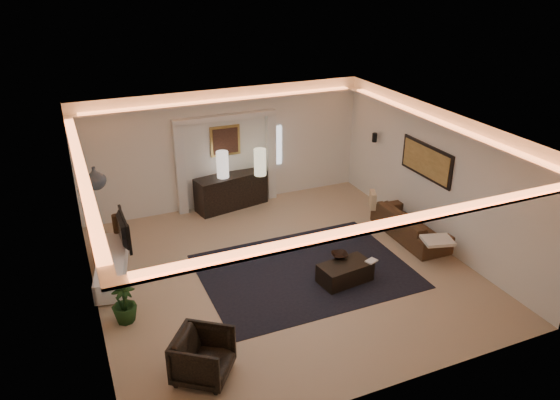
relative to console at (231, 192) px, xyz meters
name	(u,v)px	position (x,y,z in m)	size (l,w,h in m)	color
floor	(283,271)	(-0.03, -3.25, -0.40)	(7.00, 7.00, 0.00)	tan
ceiling	(283,129)	(-0.03, -3.25, 2.50)	(7.00, 7.00, 0.00)	white
wall_back	(225,148)	(-0.03, 0.25, 1.05)	(7.00, 7.00, 0.00)	white
wall_front	(388,306)	(-0.03, -6.75, 1.05)	(7.00, 7.00, 0.00)	white
wall_left	(87,240)	(-3.53, -3.25, 1.05)	(7.00, 7.00, 0.00)	white
wall_right	(435,177)	(3.47, -3.25, 1.05)	(7.00, 7.00, 0.00)	white
cove_soffit	(283,145)	(-0.03, -3.25, 2.22)	(7.00, 7.00, 0.04)	silver
daylight_slit	(277,145)	(1.32, 0.23, 0.95)	(0.25, 0.03, 1.00)	white
area_rug	(305,271)	(0.37, -3.45, -0.39)	(4.00, 3.00, 0.01)	black
pilaster_left	(180,170)	(-1.18, 0.15, 0.70)	(0.22, 0.20, 2.20)	silver
pilaster_right	(271,157)	(1.12, 0.15, 0.70)	(0.22, 0.20, 2.20)	silver
alcove_header	(225,117)	(-0.03, 0.15, 1.85)	(2.52, 0.20, 0.12)	silver
painting_frame	(225,141)	(-0.03, 0.22, 1.25)	(0.74, 0.04, 0.74)	tan
painting_canvas	(226,141)	(-0.03, 0.19, 1.25)	(0.62, 0.02, 0.62)	#4C2D1E
art_panel_frame	(427,161)	(3.44, -2.95, 1.30)	(0.04, 1.64, 0.74)	black
art_panel_gold	(426,161)	(3.41, -2.95, 1.30)	(0.02, 1.50, 0.62)	tan
wall_sconce	(375,137)	(3.35, -1.05, 1.28)	(0.12, 0.12, 0.22)	black
wall_niche	(82,196)	(-3.47, -1.85, 1.25)	(0.10, 0.55, 0.04)	silver
console	(231,192)	(0.00, 0.00, 0.00)	(1.78, 0.56, 0.89)	black
lamp_left	(223,168)	(-0.21, -0.06, 0.69)	(0.29, 0.29, 0.64)	white
lamp_right	(260,165)	(0.66, -0.28, 0.69)	(0.29, 0.29, 0.65)	#F2EBBC
media_ledge	(112,266)	(-3.14, -2.12, -0.17)	(0.51, 2.05, 0.39)	white
tv	(119,229)	(-2.88, -1.68, 0.36)	(0.14, 1.08, 0.62)	black
figurine	(116,223)	(-2.88, -1.13, 0.24)	(0.15, 0.15, 0.40)	#3A2615
ginger_jar	(95,178)	(-3.18, -1.63, 1.48)	(0.41, 0.41, 0.43)	#3A5063
plant	(124,303)	(-3.13, -3.68, -0.03)	(0.42, 0.42, 0.75)	black
sofa	(411,225)	(3.12, -3.06, -0.10)	(0.80, 2.05, 0.60)	brown
throw_blanket	(438,240)	(2.88, -4.24, 0.15)	(0.58, 0.47, 0.06)	beige
throw_pillow	(373,200)	(2.76, -2.06, 0.15)	(0.12, 0.39, 0.39)	#CEB58A
coffee_table	(345,272)	(0.90, -4.07, -0.20)	(0.99, 0.54, 0.37)	black
bowl	(340,254)	(0.92, -3.80, 0.05)	(0.32, 0.32, 0.08)	black
magazine	(372,260)	(1.40, -4.20, 0.02)	(0.22, 0.16, 0.03)	silver
armchair	(203,356)	(-2.26, -5.49, -0.04)	(0.78, 0.80, 0.73)	#342822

